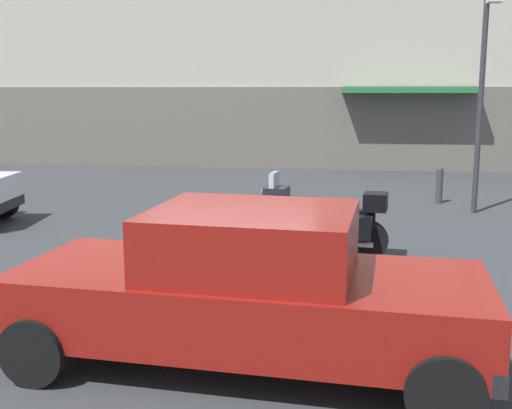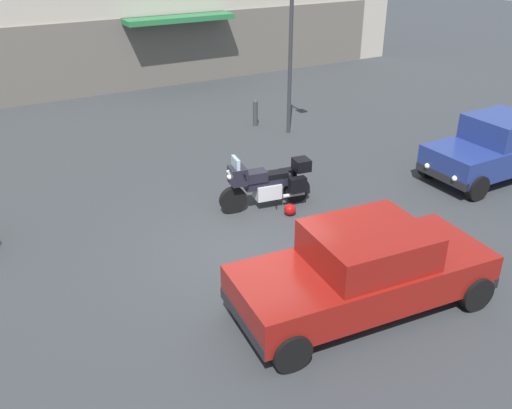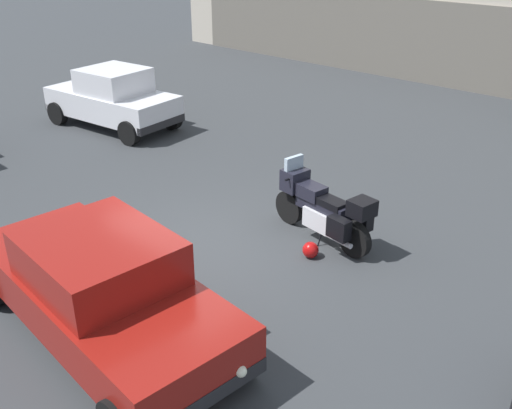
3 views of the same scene
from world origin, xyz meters
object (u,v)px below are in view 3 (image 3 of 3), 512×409
object	(u,v)px
motorcycle	(323,208)
car_sedan_far	(102,288)
helmet	(311,250)
car_wagon_end	(113,99)

from	to	relation	value
motorcycle	car_sedan_far	world-z (taller)	car_sedan_far
car_sedan_far	helmet	bearing A→B (deg)	82.37
car_sedan_far	car_wagon_end	size ratio (longest dim) A/B	1.17
motorcycle	car_wagon_end	world-z (taller)	car_wagon_end
helmet	car_sedan_far	distance (m)	3.69
car_sedan_far	motorcycle	bearing A→B (deg)	87.40
motorcycle	car_wagon_end	bearing A→B (deg)	-0.97
motorcycle	car_wagon_end	distance (m)	8.18
motorcycle	helmet	world-z (taller)	motorcycle
car_sedan_far	car_wagon_end	bearing A→B (deg)	148.87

